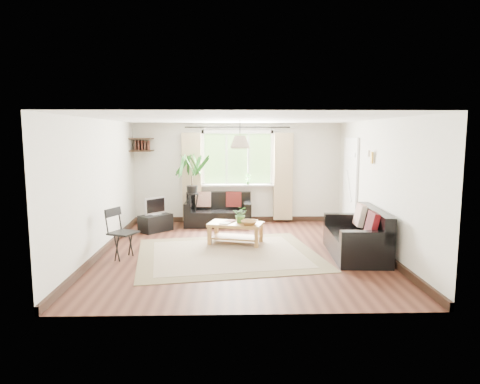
{
  "coord_description": "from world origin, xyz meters",
  "views": [
    {
      "loc": [
        -0.21,
        -7.6,
        2.13
      ],
      "look_at": [
        0.0,
        0.4,
        1.05
      ],
      "focal_mm": 32.0,
      "sensor_mm": 36.0,
      "label": 1
    }
  ],
  "objects_px": {
    "coffee_table": "(236,233)",
    "folding_chair": "(123,234)",
    "sofa_back": "(218,210)",
    "tv_stand": "(156,223)",
    "palm_stand": "(192,190)",
    "sofa_right": "(356,234)"
  },
  "relations": [
    {
      "from": "tv_stand",
      "to": "sofa_back",
      "type": "bearing_deg",
      "value": -24.39
    },
    {
      "from": "sofa_right",
      "to": "coffee_table",
      "type": "bearing_deg",
      "value": -109.69
    },
    {
      "from": "sofa_back",
      "to": "tv_stand",
      "type": "distance_m",
      "value": 1.5
    },
    {
      "from": "sofa_back",
      "to": "palm_stand",
      "type": "relative_size",
      "value": 0.91
    },
    {
      "from": "palm_stand",
      "to": "sofa_right",
      "type": "bearing_deg",
      "value": -39.41
    },
    {
      "from": "palm_stand",
      "to": "folding_chair",
      "type": "height_order",
      "value": "palm_stand"
    },
    {
      "from": "tv_stand",
      "to": "palm_stand",
      "type": "xyz_separation_m",
      "value": [
        0.78,
        0.5,
        0.66
      ]
    },
    {
      "from": "sofa_right",
      "to": "folding_chair",
      "type": "height_order",
      "value": "folding_chair"
    },
    {
      "from": "sofa_right",
      "to": "coffee_table",
      "type": "xyz_separation_m",
      "value": [
        -2.1,
        0.88,
        -0.19
      ]
    },
    {
      "from": "sofa_right",
      "to": "tv_stand",
      "type": "xyz_separation_m",
      "value": [
        -3.85,
        2.03,
        -0.21
      ]
    },
    {
      "from": "folding_chair",
      "to": "palm_stand",
      "type": "bearing_deg",
      "value": 3.93
    },
    {
      "from": "sofa_back",
      "to": "coffee_table",
      "type": "height_order",
      "value": "sofa_back"
    },
    {
      "from": "coffee_table",
      "to": "folding_chair",
      "type": "relative_size",
      "value": 1.18
    },
    {
      "from": "sofa_back",
      "to": "tv_stand",
      "type": "height_order",
      "value": "sofa_back"
    },
    {
      "from": "sofa_back",
      "to": "folding_chair",
      "type": "bearing_deg",
      "value": -119.01
    },
    {
      "from": "coffee_table",
      "to": "folding_chair",
      "type": "bearing_deg",
      "value": -154.02
    },
    {
      "from": "sofa_back",
      "to": "sofa_right",
      "type": "relative_size",
      "value": 0.91
    },
    {
      "from": "sofa_right",
      "to": "tv_stand",
      "type": "relative_size",
      "value": 2.45
    },
    {
      "from": "sofa_back",
      "to": "palm_stand",
      "type": "distance_m",
      "value": 0.77
    },
    {
      "from": "sofa_back",
      "to": "folding_chair",
      "type": "height_order",
      "value": "folding_chair"
    },
    {
      "from": "tv_stand",
      "to": "folding_chair",
      "type": "bearing_deg",
      "value": -142.48
    },
    {
      "from": "tv_stand",
      "to": "palm_stand",
      "type": "relative_size",
      "value": 0.41
    }
  ]
}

